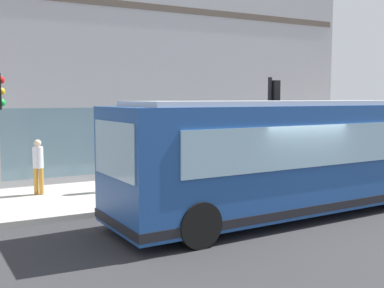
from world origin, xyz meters
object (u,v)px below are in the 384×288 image
(pedestrian_near_hydrant, at_px, (262,151))
(city_bus_nearside, at_px, (290,158))
(pedestrian_by_light_pole, at_px, (242,155))
(newspaper_vending_box, at_px, (143,175))
(traffic_light_near_corner, at_px, (273,111))
(fire_hydrant, at_px, (352,164))
(pedestrian_near_building_entrance, at_px, (106,160))
(pedestrian_walking_along_curb, at_px, (38,163))

(pedestrian_near_hydrant, bearing_deg, city_bus_nearside, 151.72)
(pedestrian_by_light_pole, relative_size, newspaper_vending_box, 1.91)
(traffic_light_near_corner, distance_m, fire_hydrant, 5.22)
(pedestrian_by_light_pole, bearing_deg, newspaper_vending_box, 78.53)
(pedestrian_near_building_entrance, bearing_deg, pedestrian_by_light_pole, -97.94)
(city_bus_nearside, bearing_deg, pedestrian_by_light_pole, -16.16)
(pedestrian_near_hydrant, bearing_deg, fire_hydrant, -103.74)
(pedestrian_walking_along_curb, relative_size, newspaper_vending_box, 1.91)
(pedestrian_near_hydrant, height_order, newspaper_vending_box, pedestrian_near_hydrant)
(traffic_light_near_corner, bearing_deg, pedestrian_walking_along_curb, 71.77)
(city_bus_nearside, bearing_deg, newspaper_vending_box, 27.22)
(pedestrian_by_light_pole, xyz_separation_m, newspaper_vending_box, (0.71, 3.51, -0.54))
(city_bus_nearside, height_order, pedestrian_near_hydrant, city_bus_nearside)
(fire_hydrant, relative_size, pedestrian_walking_along_curb, 0.43)
(traffic_light_near_corner, bearing_deg, city_bus_nearside, 150.60)
(fire_hydrant, height_order, newspaper_vending_box, newspaper_vending_box)
(pedestrian_near_building_entrance, distance_m, pedestrian_near_hydrant, 6.09)
(newspaper_vending_box, bearing_deg, traffic_light_near_corner, -114.56)
(city_bus_nearside, relative_size, pedestrian_near_hydrant, 5.95)
(pedestrian_near_hydrant, xyz_separation_m, pedestrian_by_light_pole, (-0.62, 1.31, 0.01))
(pedestrian_by_light_pole, bearing_deg, pedestrian_near_hydrant, -64.50)
(pedestrian_walking_along_curb, bearing_deg, traffic_light_near_corner, -108.23)
(fire_hydrant, relative_size, pedestrian_by_light_pole, 0.43)
(city_bus_nearside, distance_m, pedestrian_by_light_pole, 4.09)
(pedestrian_near_building_entrance, distance_m, pedestrian_walking_along_curb, 2.06)
(newspaper_vending_box, bearing_deg, pedestrian_by_light_pole, -101.47)
(traffic_light_near_corner, bearing_deg, newspaper_vending_box, 65.44)
(pedestrian_near_hydrant, relative_size, pedestrian_walking_along_curb, 0.99)
(pedestrian_by_light_pole, bearing_deg, fire_hydrant, -93.45)
(fire_hydrant, distance_m, pedestrian_by_light_pole, 5.16)
(fire_hydrant, height_order, pedestrian_near_building_entrance, pedestrian_near_building_entrance)
(city_bus_nearside, xyz_separation_m, pedestrian_by_light_pole, (3.91, -1.13, -0.41))
(fire_hydrant, bearing_deg, pedestrian_walking_along_curb, 82.40)
(pedestrian_walking_along_curb, bearing_deg, city_bus_nearside, -132.70)
(fire_hydrant, xyz_separation_m, pedestrian_near_hydrant, (0.93, 3.81, 0.62))
(fire_hydrant, distance_m, pedestrian_walking_along_curb, 11.98)
(pedestrian_near_building_entrance, relative_size, pedestrian_walking_along_curb, 1.02)
(pedestrian_near_hydrant, relative_size, newspaper_vending_box, 1.89)
(fire_hydrant, relative_size, pedestrian_near_building_entrance, 0.42)
(fire_hydrant, relative_size, newspaper_vending_box, 0.82)
(fire_hydrant, relative_size, pedestrian_near_hydrant, 0.43)
(pedestrian_near_building_entrance, height_order, pedestrian_by_light_pole, pedestrian_near_building_entrance)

